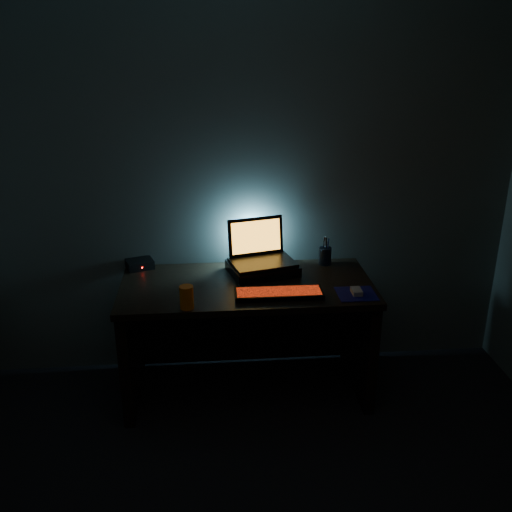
{
  "coord_description": "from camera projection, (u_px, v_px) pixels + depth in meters",
  "views": [
    {
      "loc": [
        -0.21,
        -1.47,
        2.13
      ],
      "look_at": [
        0.05,
        1.57,
        0.94
      ],
      "focal_mm": 40.0,
      "sensor_mm": 36.0,
      "label": 1
    }
  ],
  "objects": [
    {
      "name": "mouse",
      "position": [
        356.0,
        291.0,
        3.25
      ],
      "size": [
        0.05,
        0.09,
        0.03
      ],
      "primitive_type": "cube",
      "rotation": [
        0.0,
        0.0,
        -0.0
      ],
      "color": "gray",
      "rests_on": "mousepad"
    },
    {
      "name": "riser",
      "position": [
        263.0,
        268.0,
        3.54
      ],
      "size": [
        0.46,
        0.39,
        0.06
      ],
      "primitive_type": "cube",
      "rotation": [
        0.0,
        0.0,
        0.25
      ],
      "color": "black",
      "rests_on": "desk"
    },
    {
      "name": "laptop",
      "position": [
        260.0,
        252.0,
        3.55
      ],
      "size": [
        0.43,
        0.36,
        0.26
      ],
      "rotation": [
        0.0,
        0.0,
        0.25
      ],
      "color": "black",
      "rests_on": "riser"
    },
    {
      "name": "room",
      "position": [
        285.0,
        351.0,
        1.71
      ],
      "size": [
        3.5,
        4.0,
        2.5
      ],
      "color": "black",
      "rests_on": "ground"
    },
    {
      "name": "pen_cup",
      "position": [
        325.0,
        256.0,
        3.66
      ],
      "size": [
        0.1,
        0.1,
        0.11
      ],
      "primitive_type": "cylinder",
      "rotation": [
        0.0,
        0.0,
        0.32
      ],
      "color": "black",
      "rests_on": "desk"
    },
    {
      "name": "mousepad",
      "position": [
        356.0,
        294.0,
        3.25
      ],
      "size": [
        0.22,
        0.2,
        0.0
      ],
      "primitive_type": "cube",
      "rotation": [
        0.0,
        0.0,
        -0.0
      ],
      "color": "#0B0C53",
      "rests_on": "desk"
    },
    {
      "name": "router",
      "position": [
        140.0,
        264.0,
        3.61
      ],
      "size": [
        0.2,
        0.18,
        0.05
      ],
      "rotation": [
        0.0,
        0.0,
        0.33
      ],
      "color": "black",
      "rests_on": "desk"
    },
    {
      "name": "keyboard",
      "position": [
        279.0,
        293.0,
        3.23
      ],
      "size": [
        0.5,
        0.16,
        0.03
      ],
      "rotation": [
        0.0,
        0.0,
        -0.01
      ],
      "color": "black",
      "rests_on": "desk"
    },
    {
      "name": "juice_glass",
      "position": [
        187.0,
        297.0,
        3.06
      ],
      "size": [
        0.1,
        0.1,
        0.13
      ],
      "primitive_type": "cylinder",
      "rotation": [
        0.0,
        0.0,
        -0.33
      ],
      "color": "orange",
      "rests_on": "desk"
    },
    {
      "name": "desk",
      "position": [
        246.0,
        318.0,
        3.53
      ],
      "size": [
        1.5,
        0.7,
        0.75
      ],
      "color": "black",
      "rests_on": "ground"
    }
  ]
}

